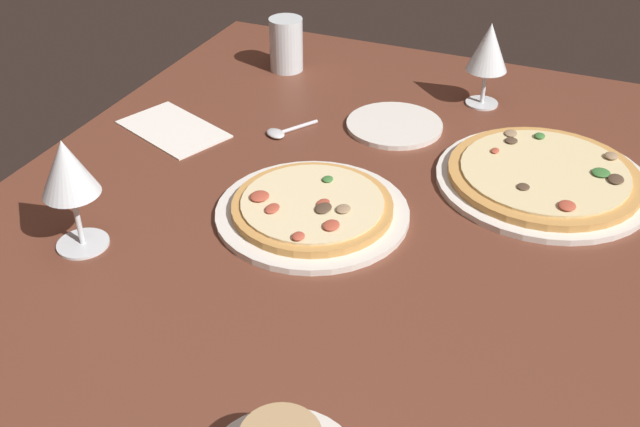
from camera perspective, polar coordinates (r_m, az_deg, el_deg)
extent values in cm
cube|color=brown|center=(109.03, 0.60, -3.32)|extent=(150.00, 110.00, 4.00)
cylinder|color=silver|center=(113.87, -0.57, 0.06)|extent=(29.05, 29.05, 1.00)
cylinder|color=#C68C47|center=(113.26, -0.57, 0.52)|extent=(24.14, 24.14, 1.20)
cylinder|color=beige|center=(112.82, -0.58, 0.86)|extent=(21.35, 21.35, 0.40)
ellipsoid|color=#4C3828|center=(110.71, 0.25, 0.43)|extent=(3.10, 2.32, 0.52)
ellipsoid|color=#937556|center=(110.39, 1.94, 0.31)|extent=(2.45, 2.08, 0.56)
ellipsoid|color=#AD4733|center=(110.79, -3.59, 0.39)|extent=(2.76, 1.96, 0.55)
ellipsoid|color=#AD4733|center=(104.84, -1.64, -1.71)|extent=(2.09, 1.77, 0.68)
ellipsoid|color=#AD4733|center=(111.80, 0.24, 0.77)|extent=(2.62, 1.86, 0.42)
ellipsoid|color=#387033|center=(117.44, 0.58, 2.60)|extent=(1.87, 1.67, 0.54)
ellipsoid|color=#AD4733|center=(107.12, 0.62, -0.82)|extent=(2.78, 2.32, 0.66)
ellipsoid|color=#AD4733|center=(113.53, -4.54, 1.31)|extent=(3.06, 2.83, 0.71)
cylinder|color=silver|center=(126.66, 16.33, 2.38)|extent=(33.92, 33.92, 1.00)
cylinder|color=#C68C47|center=(126.11, 16.40, 2.81)|extent=(30.26, 30.26, 1.20)
cylinder|color=beige|center=(125.71, 16.46, 3.12)|extent=(26.40, 26.40, 0.40)
ellipsoid|color=brown|center=(134.38, 14.13, 5.82)|extent=(2.21, 1.82, 0.43)
ellipsoid|color=#937556|center=(134.46, 14.09, 5.86)|extent=(2.59, 2.10, 0.47)
ellipsoid|color=#AD4733|center=(128.41, 12.97, 4.61)|extent=(1.86, 1.32, 0.48)
ellipsoid|color=#4C3828|center=(132.06, 14.13, 5.32)|extent=(2.23, 2.09, 0.53)
ellipsoid|color=#387033|center=(126.87, 20.29, 2.90)|extent=(2.92, 2.86, 0.61)
ellipsoid|color=#387033|center=(134.61, 16.12, 5.61)|extent=(1.95, 1.80, 0.72)
ellipsoid|color=#AD4733|center=(116.79, 18.00, 0.57)|extent=(2.88, 2.57, 0.67)
ellipsoid|color=#937556|center=(132.06, 20.97, 4.05)|extent=(2.40, 2.15, 0.78)
ellipsoid|color=#4C3828|center=(125.94, 21.26, 2.42)|extent=(3.11, 2.46, 0.60)
ellipsoid|color=#4C3828|center=(119.74, 14.97, 1.96)|extent=(2.09, 1.95, 0.41)
cylinder|color=silver|center=(113.12, -17.30, -2.17)|extent=(7.39, 7.39, 0.40)
cylinder|color=silver|center=(110.69, -17.68, -0.34)|extent=(0.80, 0.80, 8.37)
cone|color=silver|center=(106.47, -18.44, 3.31)|extent=(7.91, 7.91, 8.08)
cylinder|color=silver|center=(150.05, 12.00, 8.09)|extent=(6.15, 6.15, 0.40)
cylinder|color=silver|center=(148.58, 12.16, 9.30)|extent=(0.80, 0.80, 6.63)
cone|color=silver|center=(145.57, 12.53, 12.08)|extent=(7.61, 7.61, 8.95)
cone|color=maroon|center=(146.64, 12.39, 11.04)|extent=(2.44, 2.44, 3.19)
cylinder|color=silver|center=(159.91, -2.55, 12.52)|extent=(6.87, 6.87, 10.88)
cylinder|color=silver|center=(160.68, -2.53, 11.84)|extent=(6.32, 6.32, 6.76)
cylinder|color=silver|center=(138.85, 5.59, 6.60)|extent=(17.34, 17.34, 0.90)
cube|color=white|center=(139.98, -10.93, 6.22)|extent=(18.21, 22.49, 0.30)
ellipsoid|color=silver|center=(135.53, -3.34, 6.00)|extent=(4.52, 4.88, 1.00)
cylinder|color=silver|center=(137.63, -1.77, 6.44)|extent=(7.79, 5.35, 0.70)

